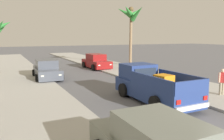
{
  "coord_description": "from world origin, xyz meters",
  "views": [
    {
      "loc": [
        -6.04,
        -3.05,
        3.33
      ],
      "look_at": [
        0.39,
        9.77,
        1.2
      ],
      "focal_mm": 35.91,
      "sensor_mm": 36.0,
      "label": 1
    }
  ],
  "objects_px": {
    "pickup_truck": "(152,86)",
    "car_left_mid": "(96,62)",
    "car_right_near": "(47,70)",
    "palm_tree_left_fore": "(131,17)",
    "pedestrian": "(222,81)"
  },
  "relations": [
    {
      "from": "pickup_truck",
      "to": "car_left_mid",
      "type": "xyz_separation_m",
      "value": [
        2.04,
        12.48,
        -0.07
      ]
    },
    {
      "from": "pickup_truck",
      "to": "car_left_mid",
      "type": "bearing_deg",
      "value": 80.7
    },
    {
      "from": "car_right_near",
      "to": "pickup_truck",
      "type": "bearing_deg",
      "value": -66.69
    },
    {
      "from": "pickup_truck",
      "to": "car_right_near",
      "type": "height_order",
      "value": "pickup_truck"
    },
    {
      "from": "pickup_truck",
      "to": "car_left_mid",
      "type": "height_order",
      "value": "pickup_truck"
    },
    {
      "from": "car_left_mid",
      "to": "palm_tree_left_fore",
      "type": "xyz_separation_m",
      "value": [
        3.98,
        -0.39,
        4.8
      ]
    },
    {
      "from": "palm_tree_left_fore",
      "to": "car_right_near",
      "type": "bearing_deg",
      "value": -160.98
    },
    {
      "from": "car_right_near",
      "to": "palm_tree_left_fore",
      "type": "bearing_deg",
      "value": 19.02
    },
    {
      "from": "pickup_truck",
      "to": "car_right_near",
      "type": "relative_size",
      "value": 1.21
    },
    {
      "from": "car_right_near",
      "to": "palm_tree_left_fore",
      "type": "height_order",
      "value": "palm_tree_left_fore"
    },
    {
      "from": "pickup_truck",
      "to": "car_left_mid",
      "type": "distance_m",
      "value": 12.65
    },
    {
      "from": "car_right_near",
      "to": "pedestrian",
      "type": "xyz_separation_m",
      "value": [
        7.67,
        -9.89,
        0.2
      ]
    },
    {
      "from": "palm_tree_left_fore",
      "to": "pedestrian",
      "type": "xyz_separation_m",
      "value": [
        -2.11,
        -13.26,
        -4.6
      ]
    },
    {
      "from": "car_left_mid",
      "to": "pedestrian",
      "type": "xyz_separation_m",
      "value": [
        1.87,
        -13.65,
        0.2
      ]
    },
    {
      "from": "car_left_mid",
      "to": "palm_tree_left_fore",
      "type": "height_order",
      "value": "palm_tree_left_fore"
    }
  ]
}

